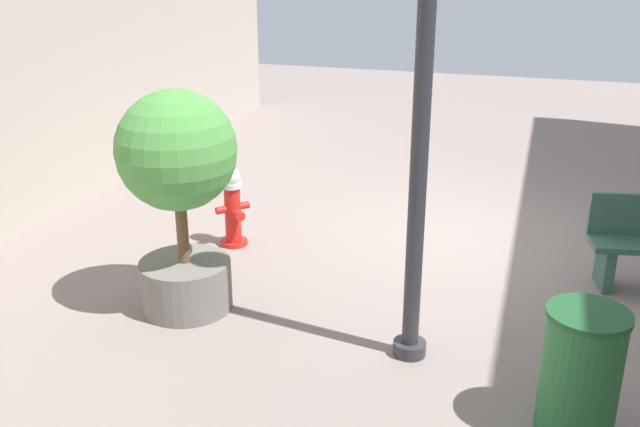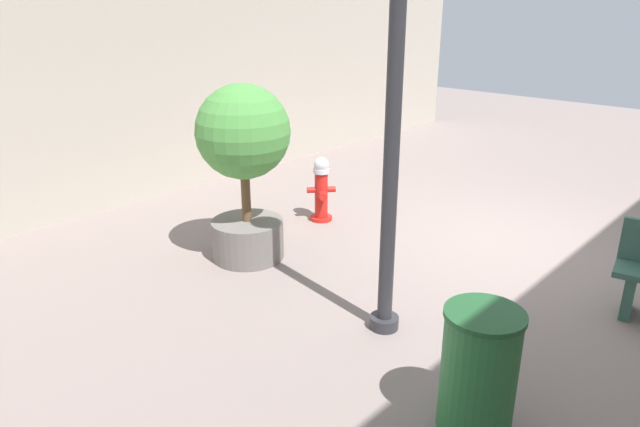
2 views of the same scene
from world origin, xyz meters
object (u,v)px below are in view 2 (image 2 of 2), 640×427
Objects in this scene: street_lamp at (395,65)px; trash_bin at (479,371)px; fire_hydrant at (321,189)px; planter_tree at (244,156)px.

trash_bin is (-1.32, 0.66, -1.99)m from street_lamp.
trash_bin is (-3.73, 2.39, 0.02)m from fire_hydrant.
street_lamp is at bearing 144.33° from fire_hydrant.
street_lamp is 4.14× the size of trash_bin.
fire_hydrant is 0.23× the size of street_lamp.
planter_tree reaches higher than fire_hydrant.
fire_hydrant is 0.96× the size of trash_bin.
planter_tree is 2.52m from street_lamp.
planter_tree is at bearing -13.48° from trash_bin.
fire_hydrant is 4.43m from trash_bin.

